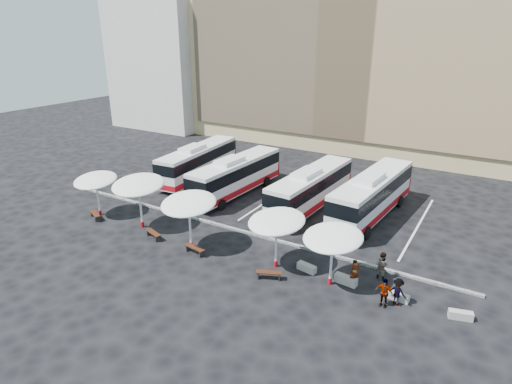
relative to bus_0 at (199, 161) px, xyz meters
The scene contains 26 objects.
ground 12.20m from the bus_0, 43.99° to the right, with size 120.00×120.00×0.00m, color black.
sandstone_building 27.30m from the bus_0, 69.70° to the left, with size 42.00×18.25×29.60m.
apartment_block 28.47m from the bus_0, 134.56° to the left, with size 14.00×14.00×18.00m, color silver.
curb_divider 11.85m from the bus_0, 42.23° to the right, with size 34.00×0.25×0.15m, color black.
bay_lines 8.87m from the bus_0, ahead, with size 24.15×12.00×0.01m.
bus_0 is the anchor object (origin of this frame).
bus_1 5.70m from the bus_0, 17.06° to the right, with size 2.93×10.97×3.45m.
bus_2 12.48m from the bus_0, ahead, with size 3.00×10.97×3.44m.
bus_3 17.12m from the bus_0, ahead, with size 3.37×11.68×3.66m.
sunshade_0 11.15m from the bus_0, 96.32° to the right, with size 3.97×4.00×3.37m.
sunshade_1 11.53m from the bus_0, 73.40° to the right, with size 4.62×4.66×3.89m.
sunshade_2 14.39m from the bus_0, 54.22° to the right, with size 3.97×4.01×3.76m.
sunshade_3 18.03m from the bus_0, 37.05° to the right, with size 4.46×4.48×3.59m.
sunshade_4 21.06m from the bus_0, 31.44° to the right, with size 4.19×4.22×3.48m.
wood_bench_0 11.86m from the bus_0, 94.26° to the right, with size 1.55×1.01×0.47m.
wood_bench_1 13.06m from the bus_0, 66.13° to the right, with size 1.59×0.87×0.47m.
wood_bench_2 15.21m from the bus_0, 53.12° to the right, with size 1.63×0.67×0.48m.
wood_bench_3 19.18m from the bus_0, 39.91° to the right, with size 1.56×0.98×0.47m.
conc_bench_0 19.29m from the bus_0, 32.55° to the right, with size 1.21×0.40×0.45m, color #979792.
conc_bench_1 21.48m from the bus_0, 29.22° to the right, with size 1.32×0.44×0.49m, color #979792.
conc_bench_2 24.16m from the bus_0, 25.89° to the right, with size 1.10×0.37×0.41m, color #979792.
conc_bench_3 26.95m from the bus_0, 23.06° to the right, with size 1.15×0.38×0.43m, color #979792.
passenger_0 21.79m from the bus_0, 28.40° to the right, with size 0.58×0.38×1.59m, color black.
passenger_1 22.11m from the bus_0, 23.61° to the right, with size 0.82×0.64×1.69m, color black.
passenger_2 24.04m from the bus_0, 28.52° to the right, with size 0.95×0.40×1.62m, color black.
passenger_3 24.32m from the bus_0, 26.80° to the right, with size 0.99×0.57×1.54m, color black.
Camera 1 is at (16.38, -22.76, 13.68)m, focal length 30.00 mm.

